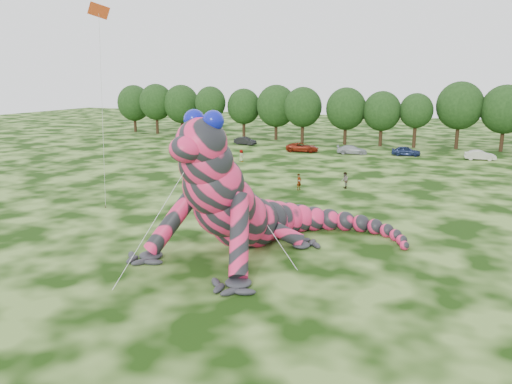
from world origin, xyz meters
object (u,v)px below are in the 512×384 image
at_px(inflatable_gecko, 252,177).
at_px(tree_11, 504,118).
at_px(tree_0, 134,109).
at_px(tree_7, 346,116).
at_px(car_5, 480,155).
at_px(car_3, 352,150).
at_px(spectator_4, 241,156).
at_px(tree_6, 303,115).
at_px(tree_1, 157,109).
at_px(tree_10, 459,115).
at_px(tree_8, 382,119).
at_px(car_0, 199,139).
at_px(car_1, 245,141).
at_px(spectator_1, 345,180).
at_px(tree_3, 211,112).
at_px(tree_4, 244,113).
at_px(flying_kite, 99,28).
at_px(spectator_0, 299,182).
at_px(tree_5, 276,112).
at_px(tree_9, 415,121).
at_px(car_4, 406,151).
at_px(car_2, 302,147).
at_px(tree_2, 182,110).

xyz_separation_m(inflatable_gecko, tree_11, (17.81, 54.65, 0.31)).
height_order(tree_0, tree_7, tree_0).
bearing_deg(car_5, car_3, 89.29).
bearing_deg(spectator_4, car_5, -125.75).
relative_size(tree_0, tree_6, 1.00).
xyz_separation_m(tree_1, tree_10, (55.75, 0.53, 0.35)).
distance_m(tree_7, tree_8, 5.87).
relative_size(inflatable_gecko, car_0, 5.12).
bearing_deg(car_1, spectator_1, -127.51).
bearing_deg(tree_3, tree_4, 15.14).
relative_size(inflatable_gecko, flying_kite, 1.12).
height_order(tree_6, spectator_1, tree_6).
distance_m(tree_1, car_3, 43.45).
height_order(car_0, car_1, car_1).
xyz_separation_m(flying_kite, spectator_0, (10.00, 16.68, -13.84)).
bearing_deg(tree_5, tree_9, -2.58).
xyz_separation_m(tree_0, tree_11, (68.34, -1.04, 0.28)).
distance_m(tree_5, tree_10, 30.52).
distance_m(tree_1, car_4, 50.43).
bearing_deg(tree_8, tree_11, 3.84).
relative_size(tree_10, car_5, 2.60).
height_order(tree_3, car_2, tree_3).
bearing_deg(tree_11, car_5, -106.97).
relative_size(tree_4, car_4, 2.22).
height_order(tree_0, tree_11, tree_11).
bearing_deg(car_4, tree_9, -7.91).
bearing_deg(tree_10, tree_2, 179.79).
height_order(tree_9, car_1, tree_9).
bearing_deg(tree_0, car_1, -17.78).
height_order(tree_6, tree_10, tree_10).
bearing_deg(car_5, spectator_0, 142.09).
height_order(tree_3, tree_4, tree_3).
bearing_deg(tree_7, car_1, -155.67).
xyz_separation_m(tree_0, tree_9, (55.62, -1.89, -0.42)).
distance_m(car_3, spectator_0, 25.79).
height_order(tree_2, tree_8, tree_2).
distance_m(tree_10, spectator_1, 36.82).
distance_m(tree_8, tree_9, 5.30).
bearing_deg(tree_3, car_4, -13.60).
height_order(car_4, spectator_4, spectator_4).
bearing_deg(spectator_0, inflatable_gecko, -151.41).
relative_size(tree_1, car_4, 2.41).
bearing_deg(car_1, tree_4, 37.10).
bearing_deg(tree_9, tree_5, 177.42).
xyz_separation_m(tree_2, car_3, (36.38, -12.07, -4.18)).
distance_m(inflatable_gecko, tree_8, 53.44).
bearing_deg(spectator_1, car_3, 173.36).
bearing_deg(tree_5, flying_kite, -82.89).
xyz_separation_m(tree_3, spectator_1, (33.48, -33.76, -3.86)).
relative_size(inflatable_gecko, car_3, 4.28).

